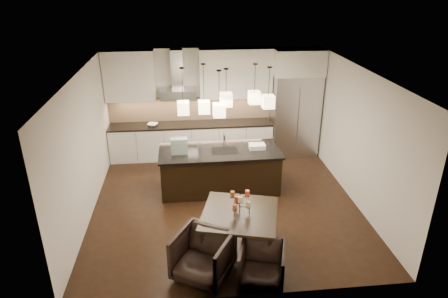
{
  "coord_description": "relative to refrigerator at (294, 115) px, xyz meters",
  "views": [
    {
      "loc": [
        -0.8,
        -7.35,
        4.5
      ],
      "look_at": [
        0.0,
        0.2,
        1.15
      ],
      "focal_mm": 32.0,
      "sensor_mm": 36.0,
      "label": 1
    }
  ],
  "objects": [
    {
      "name": "hood_canopy",
      "position": [
        -3.03,
        0.1,
        0.65
      ],
      "size": [
        0.9,
        0.52,
        0.24
      ],
      "primitive_type": "cube",
      "color": "#B7B7BA",
      "rests_on": "wall_back"
    },
    {
      "name": "upper_cab_left",
      "position": [
        -4.2,
        0.19,
        1.1
      ],
      "size": [
        1.25,
        0.35,
        1.25
      ],
      "primitive_type": "cube",
      "color": "silver",
      "rests_on": "wall_back"
    },
    {
      "name": "armchair_left",
      "position": [
        -2.69,
        -4.61,
        -0.69
      ],
      "size": [
        1.15,
        1.16,
        0.78
      ],
      "primitive_type": "imported",
      "rotation": [
        0.0,
        0.0,
        -0.51
      ],
      "color": "black",
      "rests_on": "floor"
    },
    {
      "name": "pendant_e",
      "position": [
        -1.16,
        -1.96,
        1.0
      ],
      "size": [
        0.24,
        0.24,
        0.26
      ],
      "primitive_type": "cube",
      "color": "beige",
      "rests_on": "ceiling"
    },
    {
      "name": "island_body",
      "position": [
        -2.15,
        -1.79,
        -0.62
      ],
      "size": [
        2.58,
        1.05,
        0.91
      ],
      "primitive_type": "cube",
      "rotation": [
        0.0,
        0.0,
        0.01
      ],
      "color": "black",
      "rests_on": "floor"
    },
    {
      "name": "countertop",
      "position": [
        -2.73,
        0.05,
        -0.17
      ],
      "size": [
        4.21,
        0.66,
        0.04
      ],
      "primitive_type": "cube",
      "color": "black",
      "rests_on": "lower_cabinets"
    },
    {
      "name": "armchair_right",
      "position": [
        -1.78,
        -4.85,
        -0.75
      ],
      "size": [
        0.87,
        0.88,
        0.65
      ],
      "primitive_type": "imported",
      "rotation": [
        0.0,
        0.0,
        -0.28
      ],
      "color": "black",
      "rests_on": "floor"
    },
    {
      "name": "pendant_f",
      "position": [
        -2.19,
        -2.16,
        0.92
      ],
      "size": [
        0.24,
        0.24,
        0.26
      ],
      "primitive_type": "cube",
      "color": "beige",
      "rests_on": "ceiling"
    },
    {
      "name": "fruit_bowl",
      "position": [
        -3.71,
        0.0,
        -0.12
      ],
      "size": [
        0.33,
        0.33,
        0.06
      ],
      "primitive_type": "imported",
      "rotation": [
        0.0,
        0.0,
        -0.31
      ],
      "color": "silver",
      "rests_on": "countertop"
    },
    {
      "name": "pendant_c",
      "position": [
        -2.04,
        -2.02,
        1.09
      ],
      "size": [
        0.24,
        0.24,
        0.26
      ],
      "primitive_type": "cube",
      "color": "beige",
      "rests_on": "ceiling"
    },
    {
      "name": "candelabra",
      "position": [
        -2.02,
        -4.0,
        -0.1
      ],
      "size": [
        0.44,
        0.44,
        0.44
      ],
      "primitive_type": null,
      "rotation": [
        0.0,
        0.0,
        -0.26
      ],
      "color": "black",
      "rests_on": "dining_table"
    },
    {
      "name": "hood_chimney",
      "position": [
        -3.03,
        0.21,
        1.24
      ],
      "size": [
        0.3,
        0.28,
        0.96
      ],
      "primitive_type": "cube",
      "color": "#B7B7BA",
      "rests_on": "hood_canopy"
    },
    {
      "name": "faucet",
      "position": [
        -2.05,
        -1.69,
        0.07
      ],
      "size": [
        0.1,
        0.25,
        0.39
      ],
      "primitive_type": null,
      "rotation": [
        0.0,
        0.0,
        0.01
      ],
      "color": "silver",
      "rests_on": "island_top"
    },
    {
      "name": "dining_table",
      "position": [
        -2.02,
        -4.0,
        -0.7
      ],
      "size": [
        1.54,
        1.54,
        0.76
      ],
      "primitive_type": null,
      "rotation": [
        0.0,
        0.0,
        -0.26
      ],
      "color": "black",
      "rests_on": "floor"
    },
    {
      "name": "island_top",
      "position": [
        -2.15,
        -1.79,
        -0.15
      ],
      "size": [
        2.66,
        1.13,
        0.04
      ],
      "primitive_type": "cube",
      "rotation": [
        0.0,
        0.0,
        0.01
      ],
      "color": "black",
      "rests_on": "island_body"
    },
    {
      "name": "wall_left",
      "position": [
        -4.86,
        -2.38,
        0.32
      ],
      "size": [
        0.02,
        5.5,
        2.8
      ],
      "primitive_type": "cube",
      "color": "silver",
      "rests_on": "ground"
    },
    {
      "name": "candle_f",
      "position": [
        -2.04,
        -4.13,
        0.02
      ],
      "size": [
        0.09,
        0.09,
        0.1
      ],
      "primitive_type": "cylinder",
      "rotation": [
        0.0,
        0.0,
        -0.26
      ],
      "color": "beige",
      "rests_on": "candelabra"
    },
    {
      "name": "wall_right",
      "position": [
        0.66,
        -2.38,
        0.32
      ],
      "size": [
        0.02,
        5.5,
        2.8
      ],
      "primitive_type": "cube",
      "color": "silver",
      "rests_on": "ground"
    },
    {
      "name": "candle_c",
      "position": [
        -2.12,
        -4.1,
        -0.14
      ],
      "size": [
        0.09,
        0.09,
        0.1
      ],
      "primitive_type": "cylinder",
      "rotation": [
        0.0,
        0.0,
        -0.26
      ],
      "color": "brown",
      "rests_on": "candelabra"
    },
    {
      "name": "pendant_a",
      "position": [
        -2.91,
        -1.86,
        0.89
      ],
      "size": [
        0.24,
        0.24,
        0.26
      ],
      "primitive_type": "cube",
      "color": "beige",
      "rests_on": "ceiling"
    },
    {
      "name": "pendant_b",
      "position": [
        -2.46,
        -1.53,
        0.79
      ],
      "size": [
        0.24,
        0.24,
        0.26
      ],
      "primitive_type": "cube",
      "color": "beige",
      "rests_on": "ceiling"
    },
    {
      "name": "lower_cabinets",
      "position": [
        -2.73,
        0.05,
        -0.64
      ],
      "size": [
        4.21,
        0.62,
        0.88
      ],
      "primitive_type": "cube",
      "color": "silver",
      "rests_on": "floor"
    },
    {
      "name": "backsplash",
      "position": [
        -2.73,
        0.35,
        0.16
      ],
      "size": [
        4.21,
        0.02,
        0.63
      ],
      "primitive_type": "cube",
      "color": "tan",
      "rests_on": "countertop"
    },
    {
      "name": "candle_e",
      "position": [
        -2.14,
        -3.95,
        0.02
      ],
      "size": [
        0.09,
        0.09,
        0.1
      ],
      "primitive_type": "cylinder",
      "rotation": [
        0.0,
        0.0,
        -0.26
      ],
      "color": "brown",
      "rests_on": "candelabra"
    },
    {
      "name": "wall_back",
      "position": [
        -2.1,
        0.38,
        0.32
      ],
      "size": [
        5.5,
        0.02,
        2.8
      ],
      "primitive_type": "cube",
      "color": "silver",
      "rests_on": "ground"
    },
    {
      "name": "ceiling",
      "position": [
        -2.1,
        -2.38,
        1.73
      ],
      "size": [
        5.5,
        5.5,
        0.02
      ],
      "primitive_type": "cube",
      "color": "white",
      "rests_on": "wall_back"
    },
    {
      "name": "floor",
      "position": [
        -2.1,
        -2.38,
        -1.08
      ],
      "size": [
        5.5,
        5.5,
        0.02
      ],
      "primitive_type": "cube",
      "color": "black",
      "rests_on": "ground"
    },
    {
      "name": "fridge_panel",
      "position": [
        0.0,
        0.0,
        1.4
      ],
      "size": [
        1.26,
        0.72,
        0.65
      ],
      "primitive_type": "cube",
      "color": "silver",
      "rests_on": "refrigerator"
    },
    {
      "name": "wall_front",
      "position": [
        -2.1,
        -5.14,
        0.32
      ],
      "size": [
        5.5,
        0.02,
        2.8
      ],
      "primitive_type": "cube",
      "color": "silver",
      "rests_on": "ground"
    },
    {
      "name": "tote_bag",
      "position": [
        -3.03,
        -1.86,
        0.05
      ],
      "size": [
        0.35,
        0.19,
        0.35
      ],
      "primitive_type": "cube",
      "rotation": [
        0.0,
        0.0,
        0.01
      ],
      "color": "#22533B",
      "rests_on": "island_top"
    },
    {
      "name": "food_container",
      "position": [
        -1.32,
        -1.77,
        -0.08
      ],
      "size": [
        0.35,
        0.25,
        0.1
      ],
      "primitive_type": "cube",
      "rotation": [
        0.0,
        0.0,
        0.01
      ],
      "color": "silver",
      "rests_on": "island_top"
    },
    {
      "name": "upper_cab_right",
      "position": [
        -1.55,
        0.19,
        1.1
      ],
      "size": [
        1.85,
        0.35,
        1.25
      ],
      "primitive_type": "cube",
      "color": "silver",
      "rests_on": "wall_back"
    },
    {
      "name": "candle_d",
      "position": [
        -1.89,
        -3.94,
        0.02
      ],
      "size": [
        0.09,
        0.09,
        0.1
      ],
      "primitive_type": "cylinder",
      "rotation": [
        0.0,
        0.0,
        -0.26
      ],
      "color": "#E34A28",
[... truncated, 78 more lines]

